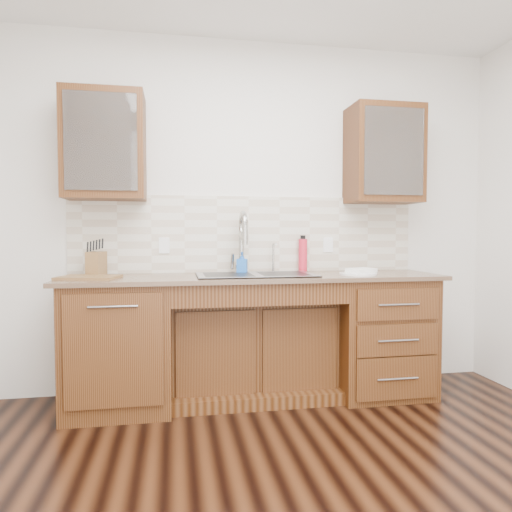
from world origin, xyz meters
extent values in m
cube|color=silver|center=(0.00, 1.80, 1.35)|extent=(4.00, 0.10, 2.70)
cube|color=#593014|center=(-0.95, 1.44, 0.44)|extent=(0.70, 0.62, 0.88)
cube|color=#593014|center=(0.00, 1.53, 0.35)|extent=(1.20, 0.44, 0.70)
cube|color=#593014|center=(0.95, 1.44, 0.44)|extent=(0.70, 0.62, 0.88)
cube|color=#84705B|center=(0.00, 1.43, 0.90)|extent=(2.70, 0.65, 0.03)
cube|color=beige|center=(0.00, 1.74, 1.21)|extent=(2.70, 0.02, 0.59)
cube|color=#9E9EA5|center=(0.00, 1.41, 0.83)|extent=(0.84, 0.46, 0.19)
cylinder|color=#999993|center=(-0.07, 1.64, 1.11)|extent=(0.04, 0.04, 0.40)
cylinder|color=#999993|center=(0.18, 1.65, 1.03)|extent=(0.02, 0.02, 0.24)
cube|color=#593014|center=(-1.05, 1.58, 1.83)|extent=(0.55, 0.34, 0.75)
cube|color=#593014|center=(1.05, 1.58, 1.83)|extent=(0.55, 0.34, 0.75)
cube|color=white|center=(-0.65, 1.73, 1.12)|extent=(0.08, 0.01, 0.12)
cube|color=white|center=(0.65, 1.73, 1.12)|extent=(0.08, 0.01, 0.12)
imported|color=blue|center=(-0.07, 1.59, 0.99)|extent=(0.09, 0.09, 0.16)
cylinder|color=red|center=(0.43, 1.68, 1.04)|extent=(0.09, 0.09, 0.26)
cylinder|color=white|center=(0.74, 1.32, 0.92)|extent=(0.34, 0.34, 0.01)
cube|color=white|center=(0.78, 1.35, 0.94)|extent=(0.24, 0.21, 0.03)
cube|color=olive|center=(-1.12, 1.57, 1.00)|extent=(0.13, 0.17, 0.17)
cube|color=brown|center=(-1.14, 1.38, 0.92)|extent=(0.43, 0.34, 0.02)
imported|color=silver|center=(-1.16, 1.58, 1.78)|extent=(0.16, 0.16, 0.10)
imported|color=white|center=(-0.90, 1.58, 1.78)|extent=(0.13, 0.13, 0.10)
imported|color=white|center=(0.92, 1.58, 1.77)|extent=(0.16, 0.16, 0.10)
imported|color=silver|center=(1.10, 1.58, 1.77)|extent=(0.13, 0.13, 0.10)
camera|label=1|loc=(-0.57, -1.80, 1.21)|focal=32.00mm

